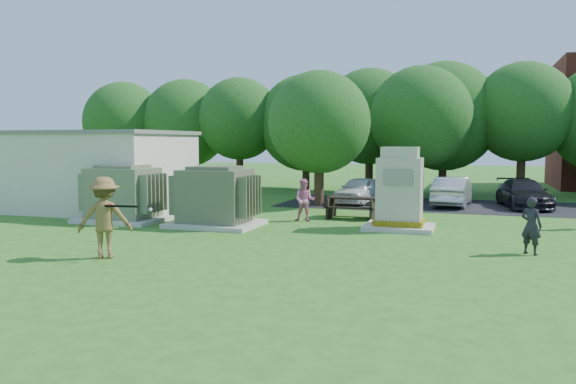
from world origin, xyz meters
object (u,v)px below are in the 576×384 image
(generator_cabinet, at_px, (400,194))
(batter, at_px, (105,218))
(transformer_right, at_px, (215,198))
(car_white, at_px, (360,190))
(person_at_picnic, at_px, (305,200))
(car_dark, at_px, (524,194))
(car_silver_a, at_px, (453,191))
(person_by_generator, at_px, (531,226))
(transformer_left, at_px, (123,195))
(picnic_table, at_px, (352,205))

(generator_cabinet, relative_size, batter, 1.34)
(transformer_right, height_order, batter, transformer_right)
(batter, distance_m, car_white, 14.87)
(person_at_picnic, distance_m, car_white, 6.70)
(car_dark, bearing_deg, transformer_right, -148.35)
(person_at_picnic, height_order, car_silver_a, person_at_picnic)
(generator_cabinet, relative_size, person_by_generator, 1.83)
(batter, bearing_deg, transformer_right, -121.24)
(transformer_left, distance_m, picnic_table, 8.51)
(transformer_left, height_order, person_at_picnic, transformer_left)
(person_at_picnic, bearing_deg, car_dark, 34.20)
(car_white, distance_m, car_dark, 7.24)
(generator_cabinet, bearing_deg, person_at_picnic, 167.24)
(generator_cabinet, xyz_separation_m, picnic_table, (-2.04, 2.19, -0.69))
(generator_cabinet, bearing_deg, picnic_table, 132.87)
(batter, bearing_deg, person_at_picnic, -138.82)
(generator_cabinet, bearing_deg, batter, -132.65)
(person_by_generator, bearing_deg, car_dark, -61.13)
(batter, xyz_separation_m, car_silver_a, (7.85, 14.65, -0.36))
(person_by_generator, height_order, car_silver_a, person_by_generator)
(picnic_table, distance_m, car_dark, 8.69)
(car_silver_a, height_order, car_dark, car_silver_a)
(batter, distance_m, car_dark, 18.47)
(transformer_right, bearing_deg, picnic_table, 40.01)
(car_silver_a, bearing_deg, car_dark, -169.26)
(transformer_right, height_order, car_silver_a, transformer_right)
(person_at_picnic, bearing_deg, transformer_right, -150.04)
(batter, relative_size, person_at_picnic, 1.31)
(generator_cabinet, height_order, car_white, generator_cabinet)
(car_white, distance_m, car_silver_a, 4.23)
(transformer_right, height_order, car_dark, transformer_right)
(car_white, bearing_deg, transformer_right, -99.27)
(picnic_table, bearing_deg, transformer_left, -156.24)
(transformer_left, relative_size, batter, 1.47)
(generator_cabinet, distance_m, car_silver_a, 7.84)
(batter, height_order, person_at_picnic, batter)
(generator_cabinet, distance_m, picnic_table, 3.07)
(car_white, bearing_deg, transformer_left, -117.27)
(transformer_right, xyz_separation_m, car_white, (3.34, 8.68, -0.34))
(transformer_right, bearing_deg, generator_cabinet, 11.37)
(transformer_right, xyz_separation_m, car_dark, (10.56, 9.21, -0.35))
(car_white, bearing_deg, person_by_generator, -46.62)
(transformer_right, distance_m, batter, 5.74)
(transformer_right, xyz_separation_m, generator_cabinet, (6.12, 1.23, 0.23))
(transformer_left, xyz_separation_m, person_by_generator, (13.57, -1.92, -0.22))
(transformer_right, bearing_deg, person_at_picnic, 37.85)
(generator_cabinet, height_order, picnic_table, generator_cabinet)
(batter, bearing_deg, car_silver_a, -146.50)
(picnic_table, height_order, car_dark, car_dark)
(transformer_left, xyz_separation_m, car_white, (7.04, 8.68, -0.34))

